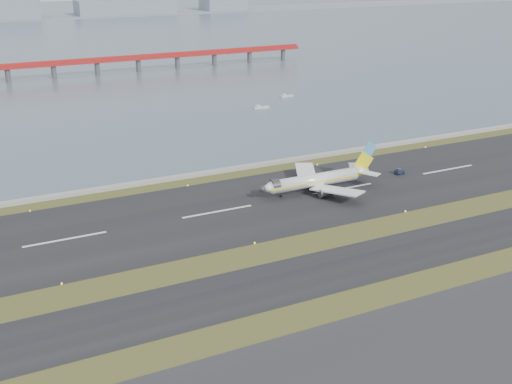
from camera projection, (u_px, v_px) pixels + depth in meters
ground at (269, 256)px, 146.37m from camera, size 1000.00×1000.00×0.00m
taxiway_strip at (295, 279)px, 136.28m from camera, size 1000.00×18.00×0.10m
runway_strip at (218, 212)px, 171.53m from camera, size 1000.00×45.00×0.10m
seawall at (179, 177)px, 196.55m from camera, size 1000.00×2.50×1.00m
bay_water at (14, 36)px, 532.38m from camera, size 1400.00×800.00×1.30m
red_pier at (97, 62)px, 361.93m from camera, size 260.00×5.00×10.20m
far_shoreline at (8, 13)px, 670.19m from camera, size 1400.00×80.00×60.50m
airliner at (319, 180)px, 185.53m from camera, size 38.52×32.89×12.80m
pushback_tug at (399, 172)px, 200.31m from camera, size 3.18×2.15×1.89m
workboat_near at (261, 107)px, 285.06m from camera, size 7.13×2.83×1.69m
workboat_far at (286, 96)px, 307.97m from camera, size 6.51×2.33×1.56m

